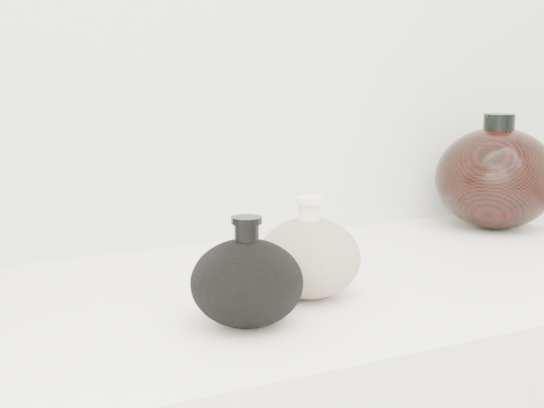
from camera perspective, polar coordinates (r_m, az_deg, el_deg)
name	(u,v)px	position (r m, az deg, el deg)	size (l,w,h in m)	color
black_gourd_vase	(247,282)	(0.78, -1.91, -5.87)	(0.15, 0.15, 0.12)	black
cream_gourd_vase	(309,257)	(0.88, 2.79, -4.00)	(0.16, 0.16, 0.12)	beige
right_round_pot	(496,178)	(1.29, 16.52, 1.91)	(0.21, 0.21, 0.19)	black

